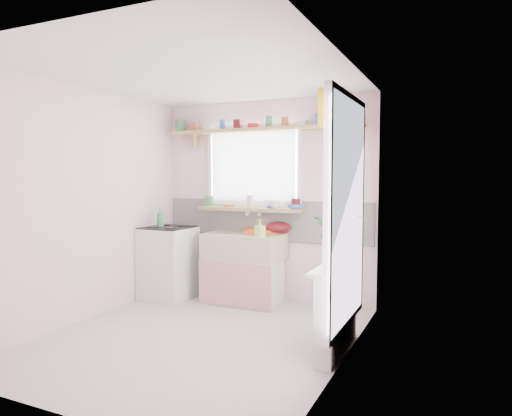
% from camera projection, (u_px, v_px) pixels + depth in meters
% --- Properties ---
extents(room, '(3.20, 3.20, 3.20)m').
position_uv_depth(room, '(295.00, 193.00, 4.80)').
color(room, beige).
rests_on(room, ground).
extents(sink_unit, '(0.95, 0.65, 1.11)m').
position_uv_depth(sink_unit, '(244.00, 267.00, 5.60)').
color(sink_unit, white).
rests_on(sink_unit, ground).
extents(cooker, '(0.58, 0.58, 0.93)m').
position_uv_depth(cooker, '(168.00, 262.00, 5.78)').
color(cooker, white).
rests_on(cooker, ground).
extents(radiator_ledge, '(0.22, 0.95, 0.78)m').
position_uv_depth(radiator_ledge, '(337.00, 308.00, 4.01)').
color(radiator_ledge, white).
rests_on(radiator_ledge, ground).
extents(windowsill, '(1.40, 0.22, 0.04)m').
position_uv_depth(windowsill, '(250.00, 209.00, 5.72)').
color(windowsill, tan).
rests_on(windowsill, room).
extents(pine_shelf, '(2.52, 0.24, 0.04)m').
position_uv_depth(pine_shelf, '(261.00, 130.00, 5.58)').
color(pine_shelf, tan).
rests_on(pine_shelf, room).
extents(shelf_crockery, '(2.47, 0.11, 0.12)m').
position_uv_depth(shelf_crockery, '(258.00, 124.00, 5.59)').
color(shelf_crockery, '#3F7F4C').
rests_on(shelf_crockery, pine_shelf).
extents(sill_crockery, '(1.35, 0.11, 0.12)m').
position_uv_depth(sill_crockery, '(250.00, 203.00, 5.72)').
color(sill_crockery, '#3F7F4C').
rests_on(sill_crockery, windowsill).
extents(dish_tray, '(0.54, 0.47, 0.04)m').
position_uv_depth(dish_tray, '(263.00, 231.00, 5.69)').
color(dish_tray, '#FA5B16').
rests_on(dish_tray, sink_unit).
extents(colander, '(0.37, 0.37, 0.14)m').
position_uv_depth(colander, '(279.00, 227.00, 5.60)').
color(colander, '#570F16').
rests_on(colander, sink_unit).
extents(jade_plant, '(0.48, 0.42, 0.51)m').
position_uv_depth(jade_plant, '(339.00, 231.00, 4.36)').
color(jade_plant, '#2D5E25').
rests_on(jade_plant, radiator_ledge).
extents(fruit_bowl, '(0.30, 0.30, 0.07)m').
position_uv_depth(fruit_bowl, '(339.00, 254.00, 4.37)').
color(fruit_bowl, white).
rests_on(fruit_bowl, radiator_ledge).
extents(herb_pot, '(0.13, 0.11, 0.20)m').
position_uv_depth(herb_pot, '(328.00, 262.00, 3.60)').
color(herb_pot, '#276127').
rests_on(herb_pot, radiator_ledge).
extents(soap_bottle_sink, '(0.12, 0.12, 0.20)m').
position_uv_depth(soap_bottle_sink, '(260.00, 228.00, 5.26)').
color(soap_bottle_sink, '#D2E364').
rests_on(soap_bottle_sink, sink_unit).
extents(sill_cup, '(0.13, 0.13, 0.09)m').
position_uv_depth(sill_cup, '(275.00, 205.00, 5.51)').
color(sill_cup, silver).
rests_on(sill_cup, windowsill).
extents(sill_bowl, '(0.23, 0.23, 0.06)m').
position_uv_depth(sill_bowl, '(295.00, 207.00, 5.40)').
color(sill_bowl, '#3872B7').
rests_on(sill_bowl, windowsill).
extents(shelf_vase, '(0.17, 0.17, 0.16)m').
position_uv_depth(shelf_vase, '(332.00, 118.00, 5.26)').
color(shelf_vase, '#B44437').
rests_on(shelf_vase, pine_shelf).
extents(cooker_bottle, '(0.11, 0.11, 0.24)m').
position_uv_depth(cooker_bottle, '(160.00, 217.00, 5.73)').
color(cooker_bottle, '#458A58').
rests_on(cooker_bottle, cooker).
extents(fruit, '(0.20, 0.14, 0.10)m').
position_uv_depth(fruit, '(339.00, 247.00, 4.37)').
color(fruit, orange).
rests_on(fruit, fruit_bowl).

